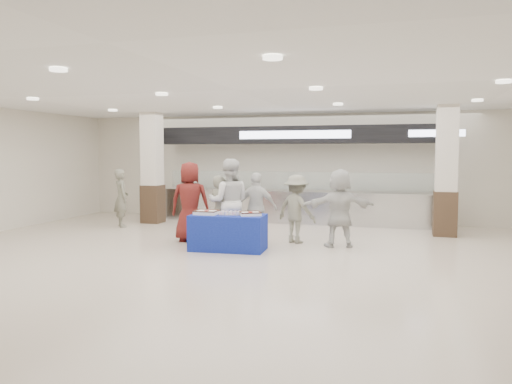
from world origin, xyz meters
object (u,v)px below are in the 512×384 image
(sheet_cake_left, at_px, (207,212))
(civilian_white, at_px, (340,208))
(chef_short, at_px, (257,208))
(sheet_cake_right, at_px, (250,213))
(chef_tall, at_px, (229,202))
(soldier_a, at_px, (220,210))
(soldier_bg, at_px, (121,198))
(display_table, at_px, (228,232))
(civilian_maroon, at_px, (190,202))
(cupcake_tray, at_px, (230,213))
(soldier_b, at_px, (296,209))

(sheet_cake_left, xyz_separation_m, civilian_white, (2.64, 1.10, 0.05))
(chef_short, bearing_deg, sheet_cake_left, 54.24)
(sheet_cake_right, bearing_deg, chef_tall, 137.89)
(sheet_cake_right, relative_size, soldier_a, 0.34)
(civilian_white, xyz_separation_m, soldier_bg, (-6.13, 1.23, -0.05))
(display_table, bearing_deg, civilian_white, 21.24)
(soldier_a, bearing_deg, display_table, 145.75)
(sheet_cake_left, bearing_deg, chef_short, 52.83)
(soldier_a, bearing_deg, civilian_maroon, 16.99)
(chef_tall, bearing_deg, sheet_cake_left, 54.80)
(sheet_cake_right, height_order, civilian_white, civilian_white)
(cupcake_tray, bearing_deg, soldier_bg, 150.63)
(cupcake_tray, xyz_separation_m, soldier_bg, (-3.98, 2.24, 0.01))
(soldier_b, xyz_separation_m, soldier_bg, (-5.13, 1.01, 0.03))
(cupcake_tray, xyz_separation_m, soldier_a, (-0.48, 0.65, -0.02))
(sheet_cake_left, xyz_separation_m, chef_short, (0.79, 1.04, -0.00))
(display_table, bearing_deg, chef_short, 66.74)
(sheet_cake_left, xyz_separation_m, sheet_cake_right, (0.94, 0.09, -0.00))
(soldier_a, height_order, chef_tall, chef_tall)
(civilian_white, bearing_deg, cupcake_tray, 6.52)
(sheet_cake_left, bearing_deg, chef_tall, 70.83)
(sheet_cake_left, relative_size, cupcake_tray, 0.99)
(soldier_bg, bearing_deg, cupcake_tray, -163.65)
(display_table, xyz_separation_m, civilian_maroon, (-1.19, 0.74, 0.54))
(sheet_cake_left, bearing_deg, soldier_bg, 146.19)
(display_table, relative_size, soldier_a, 1.01)
(display_table, xyz_separation_m, soldier_bg, (-3.94, 2.26, 0.43))
(civilian_maroon, bearing_deg, chef_short, 176.85)
(civilian_maroon, xyz_separation_m, soldier_bg, (-2.74, 1.52, -0.12))
(soldier_a, distance_m, chef_short, 0.84)
(sheet_cake_right, xyz_separation_m, soldier_a, (-0.92, 0.65, -0.03))
(display_table, height_order, civilian_white, civilian_white)
(civilian_maroon, distance_m, soldier_b, 2.45)
(chef_short, bearing_deg, soldier_b, -160.41)
(cupcake_tray, distance_m, soldier_b, 1.68)
(display_table, bearing_deg, sheet_cake_left, -174.97)
(sheet_cake_right, xyz_separation_m, chef_short, (-0.14, 0.96, 0.00))
(soldier_b, bearing_deg, sheet_cake_left, 63.73)
(sheet_cake_left, height_order, soldier_bg, soldier_bg)
(cupcake_tray, xyz_separation_m, civilian_white, (2.15, 1.01, 0.07))
(sheet_cake_right, relative_size, cupcake_tray, 1.07)
(soldier_a, relative_size, soldier_bg, 0.96)
(chef_tall, relative_size, chef_short, 1.19)
(soldier_b, xyz_separation_m, civilian_white, (1.00, -0.22, 0.08))
(soldier_a, bearing_deg, soldier_b, -137.85)
(sheet_cake_left, distance_m, chef_tall, 0.77)
(chef_short, xyz_separation_m, soldier_bg, (-4.28, 1.29, 0.00))
(cupcake_tray, xyz_separation_m, chef_short, (0.30, 0.95, 0.01))
(sheet_cake_left, height_order, cupcake_tray, sheet_cake_left)
(civilian_white, bearing_deg, soldier_b, -30.97)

